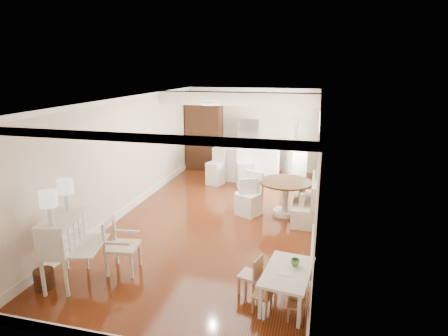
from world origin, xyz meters
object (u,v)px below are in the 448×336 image
at_px(dining_table, 285,198).
at_px(slip_chair_far, 245,194).
at_px(kids_chair_c, 296,304).
at_px(slip_chair_near, 249,194).
at_px(pantry_cabinet, 204,136).
at_px(sideboard, 294,164).
at_px(kids_chair_b, 250,274).
at_px(gustavian_armchair, 123,246).
at_px(wicker_basket, 44,279).
at_px(bar_stool_right, 245,168).
at_px(secretary_bureau, 64,250).
at_px(bar_stool_left, 215,167).
at_px(kids_table, 287,287).
at_px(fridge, 258,146).
at_px(kids_chair_a, 262,295).
at_px(breakfast_counter, 246,165).

bearing_deg(dining_table, slip_chair_far, -177.01).
distance_m(kids_chair_c, dining_table, 3.94).
bearing_deg(slip_chair_far, slip_chair_near, 100.08).
xyz_separation_m(pantry_cabinet, sideboard, (3.15, -0.60, -0.66)).
bearing_deg(kids_chair_b, gustavian_armchair, -77.55).
height_order(kids_chair_b, sideboard, sideboard).
height_order(wicker_basket, dining_table, dining_table).
xyz_separation_m(kids_chair_c, pantry_cabinet, (-3.66, 7.54, 0.90)).
bearing_deg(kids_chair_c, slip_chair_near, 111.95).
relative_size(bar_stool_right, sideboard, 1.16).
bearing_deg(wicker_basket, sideboard, 63.85).
xyz_separation_m(secretary_bureau, bar_stool_left, (0.96, 5.80, -0.04)).
bearing_deg(sideboard, kids_chair_b, -112.64).
distance_m(kids_chair_c, slip_chair_near, 3.96).
height_order(dining_table, pantry_cabinet, pantry_cabinet).
xyz_separation_m(kids_table, bar_stool_right, (-1.72, 5.46, 0.32)).
bearing_deg(wicker_basket, fridge, 73.70).
distance_m(kids_table, sideboard, 6.60).
height_order(kids_chair_a, fridge, fridge).
distance_m(secretary_bureau, slip_chair_near, 4.37).
bearing_deg(kids_chair_a, kids_chair_b, -136.60).
height_order(dining_table, bar_stool_left, bar_stool_left).
distance_m(kids_chair_a, pantry_cabinet, 8.16).
bearing_deg(dining_table, bar_stool_left, 139.70).
relative_size(gustavian_armchair, bar_stool_left, 0.89).
distance_m(slip_chair_far, breakfast_counter, 2.65).
relative_size(kids_table, kids_chair_a, 1.99).
relative_size(slip_chair_far, bar_stool_left, 0.84).
bearing_deg(wicker_basket, kids_chair_c, 2.75).
relative_size(kids_chair_a, fridge, 0.31).
distance_m(secretary_bureau, kids_chair_b, 3.05).
bearing_deg(dining_table, slip_chair_near, -166.85).
height_order(kids_chair_c, fridge, fridge).
distance_m(kids_chair_b, bar_stool_right, 5.46).
xyz_separation_m(slip_chair_near, pantry_cabinet, (-2.29, 3.83, 0.63)).
distance_m(slip_chair_far, sideboard, 3.23).
distance_m(kids_chair_a, bar_stool_left, 6.23).
relative_size(dining_table, fridge, 0.69).
bearing_deg(breakfast_counter, bar_stool_left, -144.00).
bearing_deg(bar_stool_right, kids_chair_b, -97.96).
bearing_deg(bar_stool_left, slip_chair_near, -36.86).
distance_m(secretary_bureau, dining_table, 5.04).
height_order(breakfast_counter, bar_stool_right, bar_stool_right).
height_order(slip_chair_far, pantry_cabinet, pantry_cabinet).
relative_size(kids_chair_b, slip_chair_near, 0.63).
height_order(kids_table, dining_table, dining_table).
bearing_deg(kids_chair_c, wicker_basket, -175.61).
height_order(slip_chair_far, sideboard, sideboard).
bearing_deg(wicker_basket, pantry_cabinet, 87.40).
bearing_deg(sideboard, bar_stool_left, -175.06).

